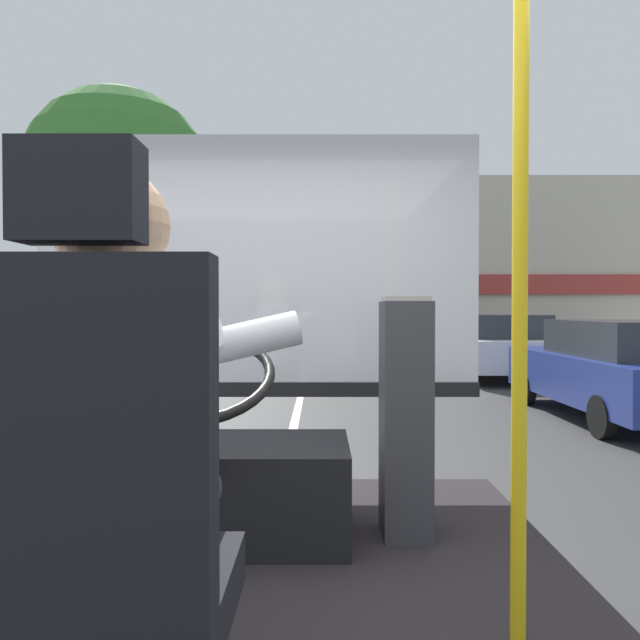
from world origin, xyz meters
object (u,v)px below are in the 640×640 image
(bus_driver, at_px, (122,413))
(handrail_pole, at_px, (521,295))
(parked_car_white, at_px, (499,346))
(parked_car_blue, at_px, (627,369))
(fare_box, at_px, (406,416))
(driver_seat, at_px, (103,533))
(steering_console, at_px, (219,485))

(bus_driver, distance_m, handrail_pole, 1.12)
(bus_driver, distance_m, parked_car_white, 13.01)
(handrail_pole, bearing_deg, parked_car_blue, 60.73)
(handrail_pole, bearing_deg, fare_box, 103.93)
(driver_seat, distance_m, parked_car_white, 13.12)
(driver_seat, bearing_deg, handrail_pole, 28.10)
(fare_box, distance_m, parked_car_blue, 7.10)
(driver_seat, height_order, steering_console, driver_seat)
(handrail_pole, bearing_deg, parked_car_white, 73.57)
(steering_console, bearing_deg, parked_car_blue, 51.25)
(fare_box, height_order, parked_car_white, fare_box)
(parked_car_blue, bearing_deg, driver_seat, -123.31)
(driver_seat, relative_size, handrail_pole, 0.63)
(bus_driver, xyz_separation_m, steering_console, (0.00, 1.20, -0.51))
(driver_seat, xyz_separation_m, parked_car_blue, (4.76, 7.24, -0.40))
(driver_seat, distance_m, parked_car_blue, 8.68)
(driver_seat, xyz_separation_m, parked_car_white, (4.48, 12.32, -0.38))
(driver_seat, height_order, fare_box, driver_seat)
(handrail_pole, height_order, parked_car_blue, handrail_pole)
(driver_seat, height_order, parked_car_blue, driver_seat)
(steering_console, height_order, fare_box, fare_box)
(driver_seat, distance_m, bus_driver, 0.25)
(handrail_pole, height_order, fare_box, handrail_pole)
(driver_seat, bearing_deg, fare_box, 59.84)
(fare_box, bearing_deg, handrail_pole, -76.07)
(steering_console, xyz_separation_m, handrail_pole, (1.00, -0.78, 0.78))
(steering_console, xyz_separation_m, parked_car_blue, (4.76, 5.93, -0.10))
(bus_driver, height_order, handrail_pole, handrail_pole)
(bus_driver, xyz_separation_m, parked_car_blue, (4.76, 7.13, -0.61))
(bus_driver, xyz_separation_m, handrail_pole, (1.00, 0.42, 0.26))
(driver_seat, xyz_separation_m, bus_driver, (-0.00, 0.12, 0.22))
(bus_driver, xyz_separation_m, fare_box, (0.79, 1.25, -0.23))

